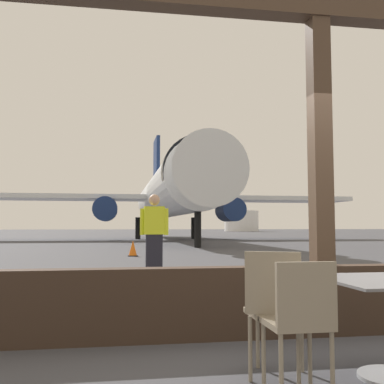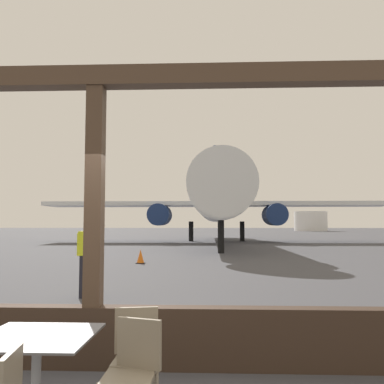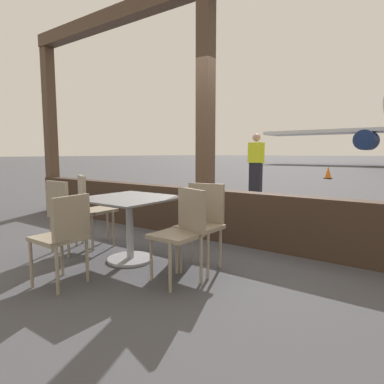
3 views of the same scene
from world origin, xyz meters
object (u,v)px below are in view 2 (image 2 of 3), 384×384
(cafe_chair_window_left, at_px, (136,350))
(traffic_cone, at_px, (141,257))
(cafe_chair_aisle_left, at_px, (133,365))
(ground_crew_worker, at_px, (88,258))
(dining_table, at_px, (36,365))
(airplane, at_px, (217,200))
(fuel_storage_tank, at_px, (311,221))

(cafe_chair_window_left, bearing_deg, traffic_cone, 99.24)
(cafe_chair_window_left, relative_size, cafe_chair_aisle_left, 1.02)
(ground_crew_worker, height_order, traffic_cone, ground_crew_worker)
(ground_crew_worker, bearing_deg, cafe_chair_aisle_left, -70.40)
(cafe_chair_window_left, relative_size, traffic_cone, 1.54)
(dining_table, distance_m, cafe_chair_aisle_left, 0.86)
(dining_table, bearing_deg, cafe_chair_window_left, 18.45)
(traffic_cone, bearing_deg, cafe_chair_aisle_left, -80.85)
(cafe_chair_window_left, height_order, airplane, airplane)
(fuel_storage_tank, bearing_deg, cafe_chair_window_left, -104.22)
(traffic_cone, bearing_deg, fuel_storage_tank, 71.83)
(cafe_chair_aisle_left, height_order, airplane, airplane)
(dining_table, relative_size, fuel_storage_tank, 0.13)
(dining_table, xyz_separation_m, cafe_chair_window_left, (0.81, 0.27, 0.06))
(cafe_chair_aisle_left, distance_m, airplane, 33.00)
(dining_table, xyz_separation_m, cafe_chair_aisle_left, (0.85, -0.11, 0.05))
(traffic_cone, relative_size, fuel_storage_tank, 0.08)
(traffic_cone, bearing_deg, dining_table, -84.17)
(cafe_chair_aisle_left, xyz_separation_m, traffic_cone, (-2.29, 14.21, -0.25))
(cafe_chair_aisle_left, bearing_deg, cafe_chair_window_left, 96.06)
(airplane, bearing_deg, cafe_chair_window_left, -92.28)
(airplane, xyz_separation_m, fuel_storage_tank, (21.71, 58.29, -1.58))
(dining_table, relative_size, ground_crew_worker, 0.55)
(dining_table, height_order, cafe_chair_window_left, cafe_chair_window_left)
(fuel_storage_tank, bearing_deg, cafe_chair_aisle_left, -104.14)
(traffic_cone, bearing_deg, cafe_chair_window_left, -80.76)
(cafe_chair_window_left, distance_m, fuel_storage_tank, 93.61)
(fuel_storage_tank, bearing_deg, traffic_cone, -108.17)
(cafe_chair_window_left, bearing_deg, airplane, 87.72)
(airplane, bearing_deg, ground_crew_worker, -97.22)
(airplane, height_order, ground_crew_worker, airplane)
(dining_table, relative_size, cafe_chair_aisle_left, 1.08)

